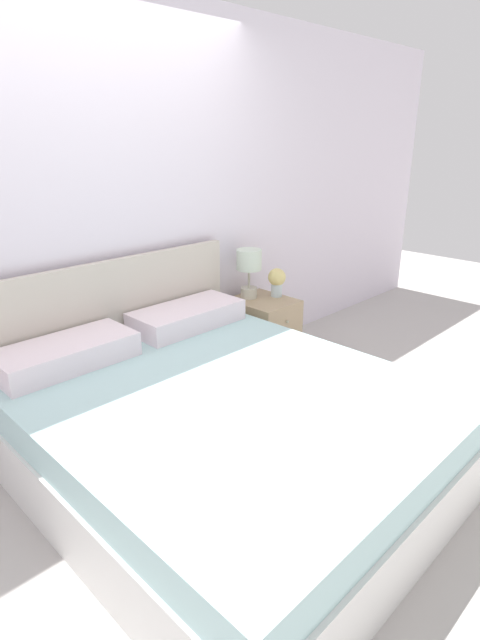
% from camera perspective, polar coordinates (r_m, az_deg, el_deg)
% --- Properties ---
extents(ground_plane, '(12.00, 12.00, 0.00)m').
position_cam_1_polar(ground_plane, '(3.63, -13.71, -9.29)').
color(ground_plane, '#BCB7B2').
extents(wall_back, '(8.00, 0.06, 2.60)m').
position_cam_1_polar(wall_back, '(3.27, -16.29, 11.50)').
color(wall_back, white).
rests_on(wall_back, ground_plane).
extents(bed, '(1.87, 2.17, 1.02)m').
position_cam_1_polar(bed, '(2.77, -2.78, -11.79)').
color(bed, white).
rests_on(bed, ground_plane).
extents(nightstand, '(0.41, 0.50, 0.55)m').
position_cam_1_polar(nightstand, '(4.02, 2.64, -1.38)').
color(nightstand, tan).
rests_on(nightstand, ground_plane).
extents(table_lamp, '(0.20, 0.20, 0.39)m').
position_cam_1_polar(table_lamp, '(3.91, 1.04, 6.20)').
color(table_lamp, beige).
rests_on(table_lamp, nightstand).
extents(flower_vase, '(0.14, 0.14, 0.23)m').
position_cam_1_polar(flower_vase, '(3.98, 4.25, 4.58)').
color(flower_vase, silver).
rests_on(flower_vase, nightstand).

